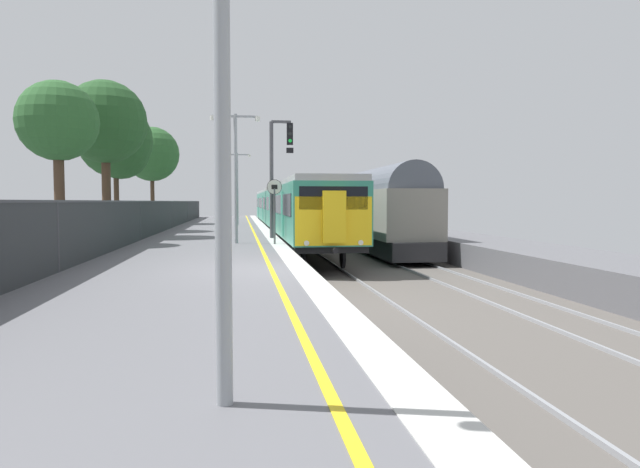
{
  "coord_description": "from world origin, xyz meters",
  "views": [
    {
      "loc": [
        -1.13,
        -14.6,
        1.71
      ],
      "look_at": [
        1.53,
        4.57,
        0.61
      ],
      "focal_mm": 32.63,
      "sensor_mm": 36.0,
      "label": 1
    }
  ],
  "objects_px": {
    "speed_limit_sign": "(274,203)",
    "background_tree_back": "(57,124)",
    "background_tree_left": "(153,155)",
    "freight_train_adjacent_track": "(318,205)",
    "platform_lamp_near": "(222,50)",
    "platform_lamp_far": "(237,182)",
    "commuter_train_at_platform": "(286,208)",
    "platform_lamp_mid": "(236,167)",
    "background_tree_right": "(117,144)",
    "background_tree_centre": "(105,124)",
    "signal_gantry": "(277,165)"
  },
  "relations": [
    {
      "from": "freight_train_adjacent_track",
      "to": "platform_lamp_far",
      "type": "bearing_deg",
      "value": -124.35
    },
    {
      "from": "commuter_train_at_platform",
      "to": "background_tree_left",
      "type": "relative_size",
      "value": 5.78
    },
    {
      "from": "background_tree_back",
      "to": "background_tree_left",
      "type": "bearing_deg",
      "value": 88.57
    },
    {
      "from": "speed_limit_sign",
      "to": "platform_lamp_near",
      "type": "xyz_separation_m",
      "value": [
        -1.51,
        -18.16,
        1.29
      ]
    },
    {
      "from": "freight_train_adjacent_track",
      "to": "background_tree_back",
      "type": "relative_size",
      "value": 9.78
    },
    {
      "from": "platform_lamp_mid",
      "to": "background_tree_left",
      "type": "xyz_separation_m",
      "value": [
        -6.27,
        21.25,
        2.05
      ]
    },
    {
      "from": "freight_train_adjacent_track",
      "to": "platform_lamp_near",
      "type": "xyz_separation_m",
      "value": [
        -7.36,
        -48.78,
        1.56
      ]
    },
    {
      "from": "speed_limit_sign",
      "to": "platform_lamp_far",
      "type": "bearing_deg",
      "value": 94.36
    },
    {
      "from": "signal_gantry",
      "to": "platform_lamp_far",
      "type": "xyz_separation_m",
      "value": [
        -1.87,
        16.0,
        -0.26
      ]
    },
    {
      "from": "platform_lamp_far",
      "to": "background_tree_right",
      "type": "bearing_deg",
      "value": -128.3
    },
    {
      "from": "platform_lamp_mid",
      "to": "platform_lamp_far",
      "type": "relative_size",
      "value": 1.01
    },
    {
      "from": "speed_limit_sign",
      "to": "background_tree_back",
      "type": "height_order",
      "value": "background_tree_back"
    },
    {
      "from": "platform_lamp_far",
      "to": "commuter_train_at_platform",
      "type": "bearing_deg",
      "value": -34.12
    },
    {
      "from": "platform_lamp_far",
      "to": "background_tree_back",
      "type": "xyz_separation_m",
      "value": [
        -6.8,
        -19.12,
        1.6
      ]
    },
    {
      "from": "signal_gantry",
      "to": "background_tree_centre",
      "type": "distance_m",
      "value": 8.4
    },
    {
      "from": "platform_lamp_far",
      "to": "platform_lamp_mid",
      "type": "bearing_deg",
      "value": -90.0
    },
    {
      "from": "background_tree_centre",
      "to": "speed_limit_sign",
      "type": "bearing_deg",
      "value": -36.44
    },
    {
      "from": "platform_lamp_near",
      "to": "platform_lamp_mid",
      "type": "distance_m",
      "value": 19.01
    },
    {
      "from": "background_tree_back",
      "to": "signal_gantry",
      "type": "bearing_deg",
      "value": 19.75
    },
    {
      "from": "platform_lamp_mid",
      "to": "platform_lamp_far",
      "type": "distance_m",
      "value": 19.0
    },
    {
      "from": "platform_lamp_near",
      "to": "platform_lamp_mid",
      "type": "height_order",
      "value": "platform_lamp_mid"
    },
    {
      "from": "platform_lamp_mid",
      "to": "background_tree_right",
      "type": "bearing_deg",
      "value": 122.5
    },
    {
      "from": "background_tree_back",
      "to": "platform_lamp_far",
      "type": "bearing_deg",
      "value": 70.41
    },
    {
      "from": "background_tree_centre",
      "to": "platform_lamp_far",
      "type": "bearing_deg",
      "value": 66.79
    },
    {
      "from": "freight_train_adjacent_track",
      "to": "background_tree_back",
      "type": "distance_m",
      "value": 33.24
    },
    {
      "from": "signal_gantry",
      "to": "platform_lamp_far",
      "type": "height_order",
      "value": "signal_gantry"
    },
    {
      "from": "background_tree_right",
      "to": "commuter_train_at_platform",
      "type": "bearing_deg",
      "value": 31.68
    },
    {
      "from": "background_tree_left",
      "to": "freight_train_adjacent_track",
      "type": "bearing_deg",
      "value": 32.01
    },
    {
      "from": "background_tree_left",
      "to": "background_tree_back",
      "type": "relative_size",
      "value": 1.15
    },
    {
      "from": "signal_gantry",
      "to": "platform_lamp_mid",
      "type": "bearing_deg",
      "value": -121.95
    },
    {
      "from": "background_tree_left",
      "to": "background_tree_back",
      "type": "distance_m",
      "value": 21.38
    },
    {
      "from": "commuter_train_at_platform",
      "to": "freight_train_adjacent_track",
      "type": "height_order",
      "value": "freight_train_adjacent_track"
    },
    {
      "from": "freight_train_adjacent_track",
      "to": "background_tree_right",
      "type": "bearing_deg",
      "value": -126.14
    },
    {
      "from": "platform_lamp_far",
      "to": "background_tree_centre",
      "type": "bearing_deg",
      "value": -113.21
    },
    {
      "from": "signal_gantry",
      "to": "platform_lamp_near",
      "type": "relative_size",
      "value": 1.11
    },
    {
      "from": "background_tree_centre",
      "to": "signal_gantry",
      "type": "bearing_deg",
      "value": -12.57
    },
    {
      "from": "signal_gantry",
      "to": "background_tree_left",
      "type": "relative_size",
      "value": 0.74
    },
    {
      "from": "platform_lamp_mid",
      "to": "platform_lamp_far",
      "type": "bearing_deg",
      "value": 90.0
    },
    {
      "from": "commuter_train_at_platform",
      "to": "signal_gantry",
      "type": "distance_m",
      "value": 13.97
    },
    {
      "from": "speed_limit_sign",
      "to": "platform_lamp_near",
      "type": "height_order",
      "value": "platform_lamp_near"
    },
    {
      "from": "platform_lamp_far",
      "to": "background_tree_right",
      "type": "height_order",
      "value": "background_tree_right"
    },
    {
      "from": "commuter_train_at_platform",
      "to": "speed_limit_sign",
      "type": "relative_size",
      "value": 16.41
    },
    {
      "from": "commuter_train_at_platform",
      "to": "freight_train_adjacent_track",
      "type": "relative_size",
      "value": 0.68
    },
    {
      "from": "background_tree_left",
      "to": "platform_lamp_far",
      "type": "bearing_deg",
      "value": -19.73
    },
    {
      "from": "signal_gantry",
      "to": "platform_lamp_mid",
      "type": "relative_size",
      "value": 1.03
    },
    {
      "from": "signal_gantry",
      "to": "background_tree_back",
      "type": "xyz_separation_m",
      "value": [
        -8.67,
        -3.11,
        1.33
      ]
    },
    {
      "from": "signal_gantry",
      "to": "platform_lamp_near",
      "type": "distance_m",
      "value": 22.09
    },
    {
      "from": "platform_lamp_near",
      "to": "background_tree_back",
      "type": "bearing_deg",
      "value": 109.8
    },
    {
      "from": "platform_lamp_mid",
      "to": "background_tree_back",
      "type": "distance_m",
      "value": 6.99
    },
    {
      "from": "platform_lamp_near",
      "to": "background_tree_centre",
      "type": "xyz_separation_m",
      "value": [
        -6.1,
        23.78,
        2.38
      ]
    }
  ]
}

